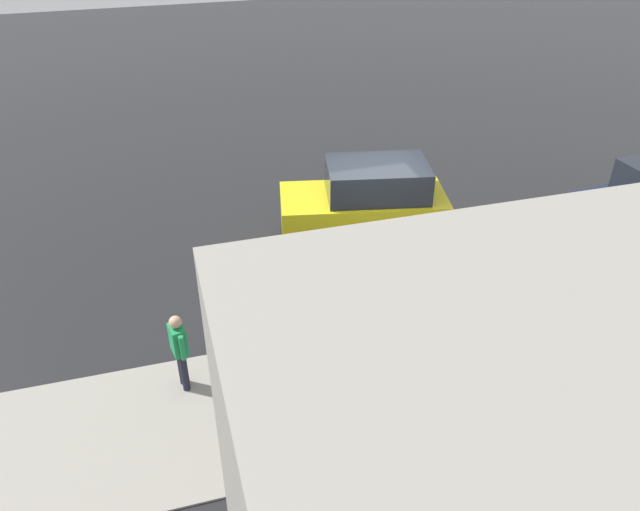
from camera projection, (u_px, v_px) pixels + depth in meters
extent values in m
plane|color=black|center=(372.00, 252.00, 14.98)|extent=(60.00, 60.00, 0.00)
cube|color=gray|center=(449.00, 369.00, 11.59)|extent=(24.00, 3.20, 0.04)
cube|color=yellow|center=(363.00, 213.00, 14.96)|extent=(4.15, 2.42, 0.99)
cube|color=#1E232B|center=(377.00, 180.00, 14.50)|extent=(2.58, 1.92, 0.77)
cylinder|color=black|center=(311.00, 249.00, 14.55)|extent=(0.63, 0.33, 0.60)
cylinder|color=black|center=(307.00, 218.00, 15.74)|extent=(0.63, 0.33, 0.60)
cylinder|color=black|center=(420.00, 244.00, 14.73)|extent=(0.63, 0.33, 0.60)
cylinder|color=black|center=(408.00, 214.00, 15.92)|extent=(0.63, 0.33, 0.60)
cylinder|color=black|center=(629.00, 254.00, 14.36)|extent=(0.62, 0.28, 0.60)
cylinder|color=black|center=(584.00, 224.00, 15.50)|extent=(0.62, 0.28, 0.60)
cylinder|color=#197A2D|center=(236.00, 357.00, 11.45)|extent=(0.22, 0.22, 0.62)
sphere|color=#197A2D|center=(235.00, 342.00, 11.25)|extent=(0.26, 0.26, 0.26)
cylinder|color=#197A2D|center=(245.00, 352.00, 11.44)|extent=(0.10, 0.09, 0.09)
cylinder|color=#197A2D|center=(227.00, 355.00, 11.37)|extent=(0.10, 0.09, 0.09)
cylinder|color=#2D2D2D|center=(238.00, 368.00, 11.60)|extent=(0.31, 0.31, 0.06)
cube|color=#1E8C4C|center=(178.00, 340.00, 10.62)|extent=(0.31, 0.40, 0.55)
sphere|color=tan|center=(175.00, 322.00, 10.40)|extent=(0.22, 0.22, 0.22)
cylinder|color=#1E1E2D|center=(182.00, 367.00, 11.07)|extent=(0.13, 0.13, 0.85)
cylinder|color=#1E1E2D|center=(185.00, 373.00, 10.93)|extent=(0.13, 0.13, 0.85)
cylinder|color=#1E8C4C|center=(174.00, 332.00, 10.79)|extent=(0.09, 0.09, 0.50)
cylinder|color=#1E8C4C|center=(182.00, 348.00, 10.44)|extent=(0.09, 0.09, 0.50)
cylinder|color=#B7BABF|center=(614.00, 374.00, 10.76)|extent=(0.04, 0.04, 1.05)
cylinder|color=#B7BABF|center=(476.00, 405.00, 10.16)|extent=(0.04, 0.04, 1.05)
cylinder|color=#B7BABF|center=(320.00, 441.00, 9.56)|extent=(0.04, 0.04, 1.05)
cylinder|color=#B7BABF|center=(553.00, 369.00, 10.21)|extent=(7.92, 0.04, 0.04)
cylinder|color=#B7BABF|center=(548.00, 387.00, 10.44)|extent=(7.92, 0.04, 0.04)
cylinder|color=#4C4C51|center=(234.00, 339.00, 10.52)|extent=(0.07, 0.07, 2.40)
cube|color=black|center=(229.00, 294.00, 10.00)|extent=(0.04, 0.44, 0.44)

